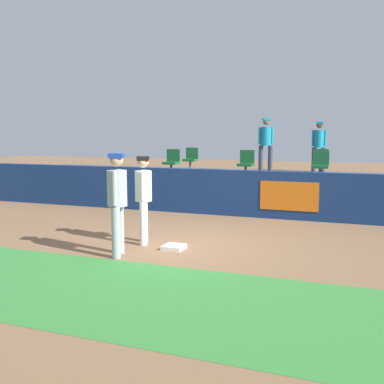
{
  "coord_description": "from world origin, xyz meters",
  "views": [
    {
      "loc": [
        3.33,
        -7.96,
        2.21
      ],
      "look_at": [
        0.03,
        0.82,
        1.0
      ],
      "focal_mm": 41.67,
      "sensor_mm": 36.0,
      "label": 1
    }
  ],
  "objects": [
    {
      "name": "spectator_capped",
      "position": [
        0.24,
        7.63,
        2.0
      ],
      "size": [
        0.49,
        0.46,
        1.87
      ],
      "rotation": [
        0.0,
        0.0,
        3.53
      ],
      "color": "#33384C",
      "rests_on": "bleacher_platform"
    },
    {
      "name": "grass_foreground_strip",
      "position": [
        0.0,
        -2.66,
        0.0
      ],
      "size": [
        18.0,
        2.8,
        0.01
      ],
      "primitive_type": "cube",
      "color": "#388438",
      "rests_on": "ground_plane"
    },
    {
      "name": "field_wall",
      "position": [
        0.01,
        3.75,
        0.63
      ],
      "size": [
        18.0,
        0.26,
        1.25
      ],
      "color": "navy",
      "rests_on": "ground_plane"
    },
    {
      "name": "player_runner_visitor",
      "position": [
        -0.74,
        -0.97,
        1.09
      ],
      "size": [
        0.45,
        0.51,
        1.88
      ],
      "rotation": [
        0.0,
        0.0,
        -1.26
      ],
      "color": "#9EA3AD",
      "rests_on": "ground_plane"
    },
    {
      "name": "player_fielder_home",
      "position": [
        -0.72,
        0.05,
        1.03
      ],
      "size": [
        0.44,
        0.58,
        1.78
      ],
      "rotation": [
        0.0,
        0.0,
        -1.17
      ],
      "color": "white",
      "rests_on": "ground_plane"
    },
    {
      "name": "first_base",
      "position": [
        0.03,
        -0.18,
        0.04
      ],
      "size": [
        0.4,
        0.4,
        0.08
      ],
      "primitive_type": "cube",
      "color": "white",
      "rests_on": "ground_plane"
    },
    {
      "name": "seat_back_left",
      "position": [
        -2.32,
        6.99,
        1.38
      ],
      "size": [
        0.46,
        0.44,
        0.84
      ],
      "color": "#4C4C51",
      "rests_on": "bleacher_platform"
    },
    {
      "name": "bleacher_platform",
      "position": [
        0.0,
        6.32,
        0.45
      ],
      "size": [
        18.0,
        4.8,
        0.91
      ],
      "primitive_type": "cube",
      "color": "#59595E",
      "rests_on": "ground_plane"
    },
    {
      "name": "seat_front_center",
      "position": [
        0.14,
        5.19,
        1.38
      ],
      "size": [
        0.44,
        0.44,
        0.84
      ],
      "color": "#4C4C51",
      "rests_on": "bleacher_platform"
    },
    {
      "name": "seat_front_right",
      "position": [
        2.31,
        5.19,
        1.38
      ],
      "size": [
        0.45,
        0.44,
        0.84
      ],
      "color": "#4C4C51",
      "rests_on": "bleacher_platform"
    },
    {
      "name": "ground_plane",
      "position": [
        0.0,
        0.0,
        0.0
      ],
      "size": [
        60.0,
        60.0,
        0.0
      ],
      "primitive_type": "plane",
      "color": "#846042"
    },
    {
      "name": "seat_front_left",
      "position": [
        -2.29,
        5.19,
        1.38
      ],
      "size": [
        0.46,
        0.44,
        0.84
      ],
      "color": "#4C4C51",
      "rests_on": "bleacher_platform"
    },
    {
      "name": "spectator_hooded",
      "position": [
        2.0,
        8.18,
        1.92
      ],
      "size": [
        0.49,
        0.35,
        1.74
      ],
      "rotation": [
        0.0,
        0.0,
        3.21
      ],
      "color": "#33384C",
      "rests_on": "bleacher_platform"
    },
    {
      "name": "seat_back_right",
      "position": [
        2.16,
        6.99,
        1.38
      ],
      "size": [
        0.47,
        0.44,
        0.84
      ],
      "color": "#4C4C51",
      "rests_on": "bleacher_platform"
    }
  ]
}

